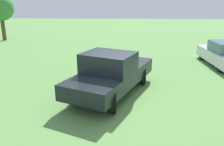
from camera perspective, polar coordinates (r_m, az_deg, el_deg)
The scene contains 4 objects.
ground_plane at distance 9.47m, azimuth 1.53°, elevation -6.55°, with size 80.00×80.00×0.00m, color #5B8C47.
pickup_truck at distance 9.69m, azimuth -0.34°, elevation 0.14°, with size 5.42×3.83×1.84m.
sedan_near at distance 15.63m, azimuth 25.96°, elevation 4.14°, with size 4.33×2.03×1.49m.
tree_side at distance 25.12m, azimuth -25.83°, elevation 14.24°, with size 2.48×2.48×4.36m.
Camera 1 is at (-8.62, -0.19, 3.91)m, focal length 37.08 mm.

